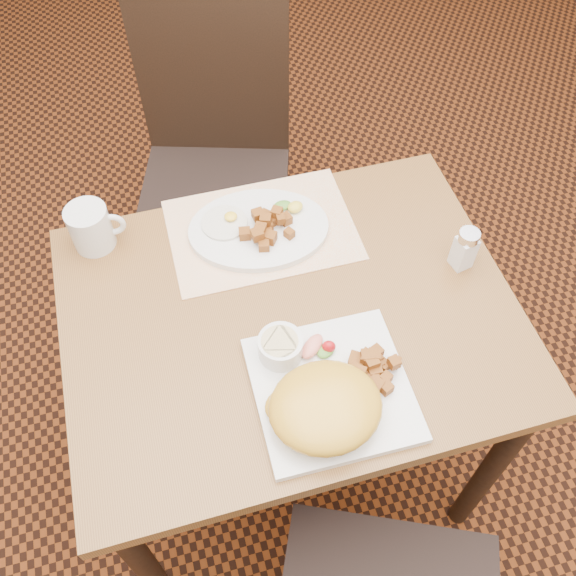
# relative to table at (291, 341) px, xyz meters

# --- Properties ---
(ground) EXTENTS (8.00, 8.00, 0.00)m
(ground) POSITION_rel_table_xyz_m (0.00, 0.00, -0.64)
(ground) COLOR black
(ground) RESTS_ON ground
(table) EXTENTS (0.90, 0.70, 0.75)m
(table) POSITION_rel_table_xyz_m (0.00, 0.00, 0.00)
(table) COLOR brown
(table) RESTS_ON ground
(chair_far) EXTENTS (0.53, 0.54, 0.97)m
(chair_far) POSITION_rel_table_xyz_m (-0.02, 0.72, -0.10)
(chair_far) COLOR black
(chair_far) RESTS_ON ground
(placemat) EXTENTS (0.40, 0.28, 0.00)m
(placemat) POSITION_rel_table_xyz_m (-0.00, 0.23, 0.11)
(placemat) COLOR white
(placemat) RESTS_ON table
(plate_square) EXTENTS (0.29, 0.29, 0.02)m
(plate_square) POSITION_rel_table_xyz_m (0.02, -0.19, 0.12)
(plate_square) COLOR silver
(plate_square) RESTS_ON table
(plate_oval) EXTENTS (0.33, 0.27, 0.02)m
(plate_oval) POSITION_rel_table_xyz_m (-0.01, 0.22, 0.12)
(plate_oval) COLOR silver
(plate_oval) RESTS_ON placemat
(hollandaise_mound) EXTENTS (0.20, 0.18, 0.07)m
(hollandaise_mound) POSITION_rel_table_xyz_m (-0.01, -0.24, 0.16)
(hollandaise_mound) COLOR gold
(hollandaise_mound) RESTS_ON plate_square
(ramekin) EXTENTS (0.08, 0.08, 0.05)m
(ramekin) POSITION_rel_table_xyz_m (-0.05, -0.09, 0.15)
(ramekin) COLOR silver
(ramekin) RESTS_ON plate_square
(garnish_sq) EXTENTS (0.08, 0.07, 0.03)m
(garnish_sq) POSITION_rel_table_xyz_m (0.03, -0.11, 0.14)
(garnish_sq) COLOR #387223
(garnish_sq) RESTS_ON plate_square
(fried_egg) EXTENTS (0.10, 0.10, 0.02)m
(fried_egg) POSITION_rel_table_xyz_m (-0.08, 0.25, 0.13)
(fried_egg) COLOR white
(fried_egg) RESTS_ON plate_oval
(garnish_ov) EXTENTS (0.07, 0.05, 0.02)m
(garnish_ov) POSITION_rel_table_xyz_m (0.07, 0.25, 0.14)
(garnish_ov) COLOR #387223
(garnish_ov) RESTS_ON plate_oval
(salt_shaker) EXTENTS (0.05, 0.05, 0.10)m
(salt_shaker) POSITION_rel_table_xyz_m (0.38, 0.02, 0.16)
(salt_shaker) COLOR white
(salt_shaker) RESTS_ON table
(coffee_mug) EXTENTS (0.12, 0.09, 0.10)m
(coffee_mug) POSITION_rel_table_xyz_m (-0.35, 0.29, 0.16)
(coffee_mug) COLOR silver
(coffee_mug) RESTS_ON table
(home_fries_sq) EXTENTS (0.11, 0.10, 0.04)m
(home_fries_sq) POSITION_rel_table_xyz_m (0.10, -0.18, 0.14)
(home_fries_sq) COLOR brown
(home_fries_sq) RESTS_ON plate_square
(home_fries_ov) EXTENTS (0.12, 0.11, 0.04)m
(home_fries_ov) POSITION_rel_table_xyz_m (0.00, 0.20, 0.14)
(home_fries_ov) COLOR brown
(home_fries_ov) RESTS_ON plate_oval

